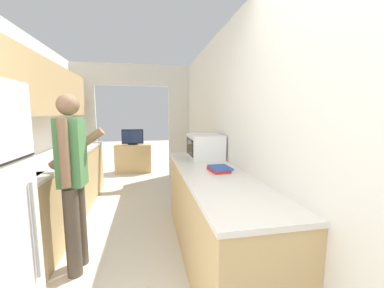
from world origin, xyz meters
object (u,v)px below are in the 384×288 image
at_px(person, 73,179).
at_px(television, 133,137).
at_px(range_oven, 49,198).
at_px(book_stack, 219,169).
at_px(tv_cabinet, 133,158).
at_px(microwave, 205,146).

height_order(person, television, person).
bearing_deg(person, range_oven, 37.93).
bearing_deg(television, person, -95.00).
height_order(book_stack, tv_cabinet, book_stack).
bearing_deg(book_stack, tv_cabinet, 105.02).
distance_m(range_oven, tv_cabinet, 3.09).
xyz_separation_m(book_stack, tv_cabinet, (-1.03, 3.83, -0.59)).
bearing_deg(range_oven, television, 74.12).
xyz_separation_m(microwave, book_stack, (-0.03, -0.69, -0.12)).
bearing_deg(tv_cabinet, person, -94.94).
bearing_deg(person, television, -0.97).
distance_m(book_stack, television, 3.93).
height_order(book_stack, television, television).
distance_m(person, microwave, 1.52).
distance_m(microwave, television, 3.28).
relative_size(person, microwave, 3.36).
xyz_separation_m(person, television, (0.32, 3.69, 0.01)).
distance_m(range_oven, book_stack, 2.11).
bearing_deg(microwave, range_oven, 174.92).
bearing_deg(microwave, tv_cabinet, 108.68).
bearing_deg(book_stack, range_oven, 155.15).
relative_size(microwave, tv_cabinet, 0.56).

